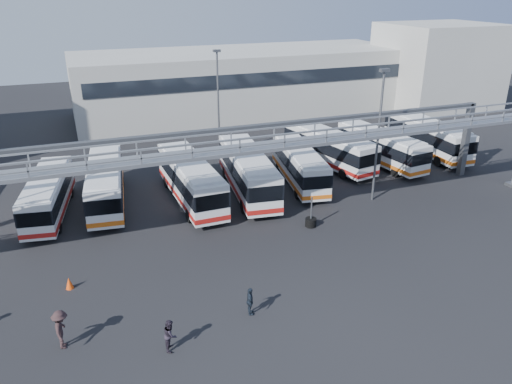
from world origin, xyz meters
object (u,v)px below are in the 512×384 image
object	(u,v)px
bus_6	(300,164)
bus_3	(106,183)
bus_2	(48,194)
bus_8	(381,146)
pedestrian_b	(170,335)
bus_9	(427,136)
pedestrian_d	(250,301)
cone_right	(69,283)
pedestrian_c	(61,329)
light_pole_mid	(379,130)
bus_7	(329,147)
tire_stack	(311,222)
light_pole_back	(218,98)
bus_5	(248,171)
bus_4	(190,179)

from	to	relation	value
bus_6	bus_3	bearing A→B (deg)	-174.47
bus_2	bus_8	distance (m)	29.13
bus_3	pedestrian_b	bearing A→B (deg)	-79.94
bus_9	pedestrian_d	distance (m)	31.54
bus_6	cone_right	xyz separation A→B (m)	(-18.95, -9.95, -1.37)
pedestrian_d	pedestrian_c	bearing A→B (deg)	97.19
light_pole_mid	pedestrian_b	distance (m)	22.43
bus_8	pedestrian_b	bearing A→B (deg)	-149.34
bus_7	bus_8	bearing A→B (deg)	-26.04
bus_2	pedestrian_c	world-z (taller)	bus_2
tire_stack	bus_9	bearing A→B (deg)	30.22
bus_9	pedestrian_c	xyz separation A→B (m)	(-34.61, -17.69, -0.88)
light_pole_back	bus_5	bearing A→B (deg)	-94.09
light_pole_mid	tire_stack	size ratio (longest dim) A/B	4.56
bus_5	tire_stack	bearing A→B (deg)	-67.27
pedestrian_c	cone_right	world-z (taller)	pedestrian_c
bus_8	tire_stack	world-z (taller)	bus_8
light_pole_back	bus_3	bearing A→B (deg)	-143.98
pedestrian_b	bus_2	bearing A→B (deg)	32.58
bus_4	cone_right	distance (m)	13.39
bus_7	tire_stack	distance (m)	13.09
bus_2	tire_stack	bearing A→B (deg)	-17.58
light_pole_mid	bus_2	size ratio (longest dim) A/B	1.00
bus_2	bus_9	distance (m)	35.18
pedestrian_c	bus_7	bearing A→B (deg)	-48.40
pedestrian_b	light_pole_back	bearing A→B (deg)	-5.42
bus_4	tire_stack	distance (m)	10.07
pedestrian_b	light_pole_mid	bearing A→B (deg)	-41.74
bus_2	bus_6	size ratio (longest dim) A/B	0.98
bus_4	pedestrian_b	world-z (taller)	bus_4
bus_2	bus_5	size ratio (longest dim) A/B	0.87
bus_5	bus_9	size ratio (longest dim) A/B	1.05
cone_right	pedestrian_d	bearing A→B (deg)	-34.00
bus_8	cone_right	world-z (taller)	bus_8
bus_8	bus_9	bearing A→B (deg)	2.03
bus_7	light_pole_mid	bearing A→B (deg)	-104.72
pedestrian_d	bus_9	bearing A→B (deg)	-42.04
light_pole_back	bus_8	xyz separation A→B (m)	(13.36, -7.97, -3.99)
pedestrian_d	cone_right	size ratio (longest dim) A/B	2.25
bus_8	tire_stack	bearing A→B (deg)	-148.94
bus_9	pedestrian_b	bearing A→B (deg)	-144.82
tire_stack	light_pole_back	bearing A→B (deg)	94.33
bus_2	cone_right	bearing A→B (deg)	-75.89
bus_3	bus_4	size ratio (longest dim) A/B	0.97
bus_9	bus_2	bearing A→B (deg)	-174.97
bus_5	tire_stack	size ratio (longest dim) A/B	5.25
bus_4	bus_7	xyz separation A→B (m)	(13.99, 3.51, -0.06)
bus_9	pedestrian_d	bearing A→B (deg)	-142.22
bus_8	tire_stack	distance (m)	15.41
light_pole_back	light_pole_mid	bearing A→B (deg)	-61.93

